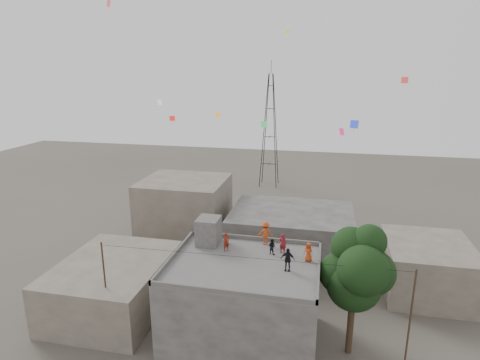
# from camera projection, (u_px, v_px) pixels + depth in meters

# --- Properties ---
(ground) EXTENTS (140.00, 140.00, 0.00)m
(ground) POSITION_uv_depth(u_px,v_px,m) (244.00, 342.00, 28.37)
(ground) COLOR #49443C
(ground) RESTS_ON ground
(main_building) EXTENTS (10.00, 8.00, 6.10)m
(main_building) POSITION_uv_depth(u_px,v_px,m) (244.00, 304.00, 27.56)
(main_building) COLOR #44413F
(main_building) RESTS_ON ground
(parapet) EXTENTS (10.00, 8.00, 0.30)m
(parapet) POSITION_uv_depth(u_px,v_px,m) (244.00, 262.00, 26.70)
(parapet) COLOR #44413F
(parapet) RESTS_ON main_building
(stair_head_box) EXTENTS (1.60, 1.80, 2.00)m
(stair_head_box) POSITION_uv_depth(u_px,v_px,m) (209.00, 231.00, 29.58)
(stair_head_box) COLOR #44413F
(stair_head_box) RESTS_ON main_building
(neighbor_west) EXTENTS (8.00, 10.00, 4.00)m
(neighbor_west) POSITION_uv_depth(u_px,v_px,m) (114.00, 285.00, 31.97)
(neighbor_west) COLOR #5E574A
(neighbor_west) RESTS_ON ground
(neighbor_north) EXTENTS (12.00, 9.00, 5.00)m
(neighbor_north) POSITION_uv_depth(u_px,v_px,m) (291.00, 235.00, 40.48)
(neighbor_north) COLOR #44413F
(neighbor_north) RESTS_ON ground
(neighbor_northwest) EXTENTS (9.00, 8.00, 7.00)m
(neighbor_northwest) POSITION_uv_depth(u_px,v_px,m) (185.00, 210.00, 44.55)
(neighbor_northwest) COLOR #5E574A
(neighbor_northwest) RESTS_ON ground
(neighbor_east) EXTENTS (7.00, 8.00, 4.40)m
(neighbor_east) POSITION_uv_depth(u_px,v_px,m) (427.00, 268.00, 34.35)
(neighbor_east) COLOR #5E574A
(neighbor_east) RESTS_ON ground
(tree) EXTENTS (4.90, 4.60, 9.10)m
(tree) POSITION_uv_depth(u_px,v_px,m) (357.00, 271.00, 25.80)
(tree) COLOR black
(tree) RESTS_ON ground
(utility_line) EXTENTS (20.12, 0.62, 7.40)m
(utility_line) POSITION_uv_depth(u_px,v_px,m) (247.00, 305.00, 26.07)
(utility_line) COLOR black
(utility_line) RESTS_ON ground
(transmission_tower) EXTENTS (2.97, 2.97, 20.01)m
(transmission_tower) POSITION_uv_depth(u_px,v_px,m) (270.00, 131.00, 64.44)
(transmission_tower) COLOR black
(transmission_tower) RESTS_ON ground
(person_red_adult) EXTENTS (0.62, 0.51, 1.46)m
(person_red_adult) POSITION_uv_depth(u_px,v_px,m) (283.00, 244.00, 28.09)
(person_red_adult) COLOR maroon
(person_red_adult) RESTS_ON main_building
(person_orange_child) EXTENTS (0.76, 0.64, 1.32)m
(person_orange_child) POSITION_uv_depth(u_px,v_px,m) (308.00, 252.00, 26.93)
(person_orange_child) COLOR #BB3E15
(person_orange_child) RESTS_ON main_building
(person_dark_child) EXTENTS (0.67, 0.60, 1.13)m
(person_dark_child) POSITION_uv_depth(u_px,v_px,m) (272.00, 246.00, 28.01)
(person_dark_child) COLOR black
(person_dark_child) RESTS_ON main_building
(person_dark_adult) EXTENTS (0.92, 0.41, 1.55)m
(person_dark_adult) POSITION_uv_depth(u_px,v_px,m) (287.00, 259.00, 25.63)
(person_dark_adult) COLOR black
(person_dark_adult) RESTS_ON main_building
(person_orange_adult) EXTENTS (1.26, 0.95, 1.74)m
(person_orange_adult) POSITION_uv_depth(u_px,v_px,m) (265.00, 233.00, 29.53)
(person_orange_adult) COLOR #BC4215
(person_orange_adult) RESTS_ON main_building
(person_red_child) EXTENTS (0.59, 0.58, 1.37)m
(person_red_child) POSITION_uv_depth(u_px,v_px,m) (226.00, 242.00, 28.45)
(person_red_child) COLOR maroon
(person_red_child) RESTS_ON main_building
(kites) EXTENTS (20.70, 15.48, 9.42)m
(kites) POSITION_uv_depth(u_px,v_px,m) (278.00, 85.00, 30.60)
(kites) COLOR red
(kites) RESTS_ON ground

